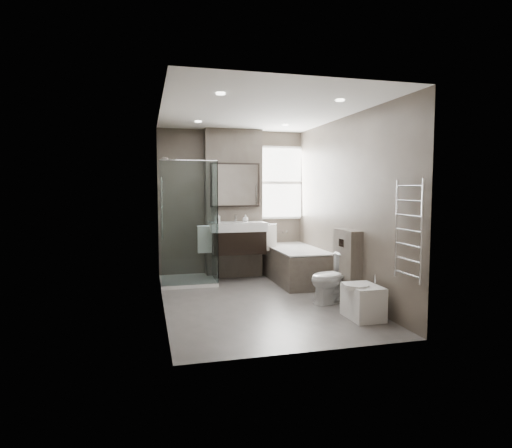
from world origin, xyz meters
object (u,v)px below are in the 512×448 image
object	(u,v)px
bathtub	(295,263)
bidet	(363,301)
toilet	(332,278)
vanity	(238,237)

from	to	relation	value
bathtub	bidet	world-z (taller)	bathtub
toilet	bidet	xyz separation A→B (m)	(0.04, -0.77, -0.13)
bathtub	bidet	bearing A→B (deg)	-87.63
toilet	bathtub	bearing A→B (deg)	164.23
bidet	toilet	bearing A→B (deg)	93.28
toilet	bidet	distance (m)	0.78
vanity	toilet	world-z (taller)	vanity
vanity	bidet	size ratio (longest dim) A/B	1.80
toilet	vanity	bearing A→B (deg)	-168.11
bidet	vanity	bearing A→B (deg)	112.22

